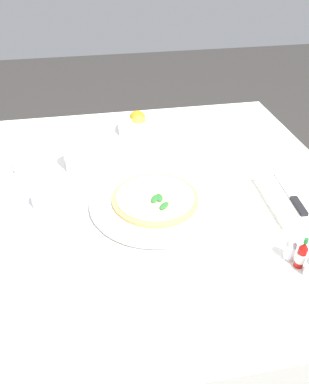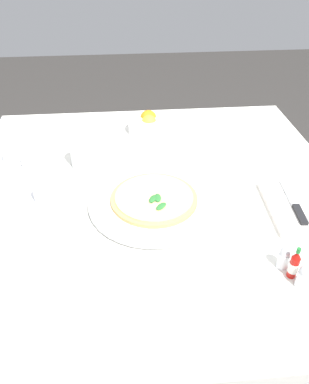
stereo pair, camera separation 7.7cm
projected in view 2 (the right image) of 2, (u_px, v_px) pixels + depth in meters
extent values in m
plane|color=#33302D|center=(155.00, 341.00, 1.52)|extent=(8.00, 8.00, 0.00)
cube|color=white|center=(155.00, 193.00, 1.08)|extent=(1.11, 1.11, 0.02)
cube|color=white|center=(143.00, 146.00, 1.61)|extent=(0.01, 1.11, 0.28)
cylinder|color=brown|center=(246.00, 195.00, 1.70)|extent=(0.06, 0.06, 0.74)
cylinder|color=brown|center=(41.00, 206.00, 1.64)|extent=(0.06, 0.06, 0.74)
cylinder|color=white|center=(154.00, 204.00, 1.02)|extent=(0.21, 0.21, 0.01)
cylinder|color=white|center=(154.00, 201.00, 1.01)|extent=(0.35, 0.35, 0.01)
cylinder|color=#DBAD60|center=(154.00, 198.00, 1.00)|extent=(0.23, 0.23, 0.01)
cylinder|color=#F4DB8E|center=(154.00, 196.00, 1.00)|extent=(0.21, 0.21, 0.00)
ellipsoid|color=#2D7533|center=(161.00, 206.00, 0.96)|extent=(0.04, 0.04, 0.01)
ellipsoid|color=#2D7533|center=(153.00, 199.00, 0.98)|extent=(0.04, 0.03, 0.01)
ellipsoid|color=#2D7533|center=(158.00, 198.00, 0.99)|extent=(0.04, 0.02, 0.01)
cylinder|color=white|center=(49.00, 200.00, 1.03)|extent=(0.13, 0.13, 0.01)
cylinder|color=white|center=(47.00, 191.00, 1.01)|extent=(0.08, 0.08, 0.05)
torus|color=white|center=(52.00, 180.00, 1.05)|extent=(0.04, 0.01, 0.03)
cylinder|color=black|center=(46.00, 184.00, 1.00)|extent=(0.07, 0.07, 0.00)
cylinder|color=white|center=(17.00, 161.00, 1.20)|extent=(0.13, 0.13, 0.01)
cylinder|color=white|center=(15.00, 154.00, 1.18)|extent=(0.08, 0.08, 0.05)
torus|color=white|center=(21.00, 159.00, 1.15)|extent=(0.03, 0.02, 0.03)
cylinder|color=black|center=(13.00, 148.00, 1.17)|extent=(0.07, 0.07, 0.00)
cylinder|color=white|center=(82.00, 151.00, 1.15)|extent=(0.07, 0.07, 0.11)
cylinder|color=silver|center=(83.00, 158.00, 1.16)|extent=(0.06, 0.06, 0.06)
cube|color=white|center=(293.00, 207.00, 0.99)|extent=(0.23, 0.14, 0.02)
cube|color=silver|center=(289.00, 192.00, 1.03)|extent=(0.12, 0.03, 0.01)
cube|color=black|center=(300.00, 214.00, 0.95)|extent=(0.08, 0.02, 0.01)
cylinder|color=white|center=(149.00, 126.00, 1.36)|extent=(0.15, 0.15, 0.04)
sphere|color=orange|center=(148.00, 118.00, 1.38)|extent=(0.06, 0.06, 0.06)
sphere|color=yellow|center=(149.00, 122.00, 1.35)|extent=(0.05, 0.05, 0.05)
cylinder|color=#B7140F|center=(293.00, 267.00, 0.80)|extent=(0.02, 0.02, 0.05)
cylinder|color=white|center=(293.00, 267.00, 0.80)|extent=(0.02, 0.02, 0.02)
cone|color=#B7140F|center=(297.00, 255.00, 0.78)|extent=(0.02, 0.02, 0.02)
cylinder|color=#1E722D|center=(299.00, 251.00, 0.77)|extent=(0.01, 0.01, 0.01)
cylinder|color=white|center=(283.00, 260.00, 0.83)|extent=(0.03, 0.03, 0.04)
cylinder|color=white|center=(283.00, 262.00, 0.83)|extent=(0.02, 0.02, 0.03)
sphere|color=silver|center=(286.00, 253.00, 0.81)|extent=(0.02, 0.02, 0.02)
cylinder|color=white|center=(302.00, 279.00, 0.78)|extent=(0.03, 0.03, 0.04)
cylinder|color=#38332D|center=(302.00, 281.00, 0.79)|extent=(0.02, 0.02, 0.03)
sphere|color=silver|center=(305.00, 271.00, 0.77)|extent=(0.02, 0.02, 0.02)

